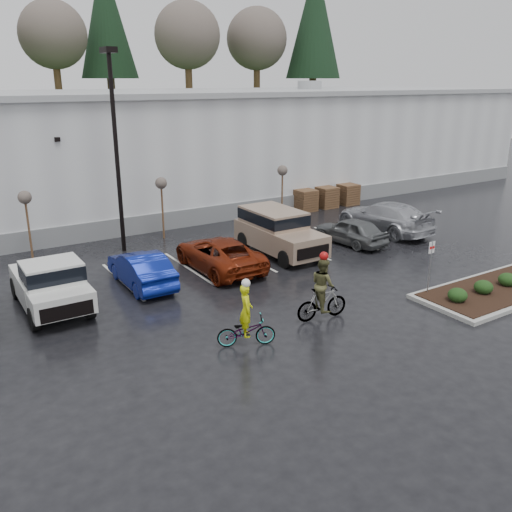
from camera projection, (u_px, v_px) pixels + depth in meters
ground at (356, 321)px, 18.59m from camera, size 120.00×120.00×0.00m
warehouse at (127, 148)px, 35.10m from camera, size 60.50×15.50×7.20m
wooded_ridge at (48, 131)px, 53.76m from camera, size 80.00×25.00×6.00m
lamppost at (115, 131)px, 24.41m from camera, size 0.50×1.00×9.22m
sapling_west at (25, 201)px, 24.09m from camera, size 0.60×0.60×3.20m
sapling_mid at (161, 186)px, 27.41m from camera, size 0.60×0.60×3.20m
sapling_east at (282, 173)px, 31.23m from camera, size 0.60×0.60×3.20m
pallet_stack_a at (305, 200)px, 33.94m from camera, size 1.20×1.20×1.35m
pallet_stack_b at (326, 197)px, 34.81m from camera, size 1.20×1.20×1.35m
pallet_stack_c at (348, 194)px, 35.73m from camera, size 1.20×1.20×1.35m
curb_island at (506, 288)px, 21.33m from camera, size 8.00×3.00×0.15m
mulch_bed at (507, 285)px, 21.30m from camera, size 7.60×2.60×0.04m
shrub_a at (458, 295)px, 19.70m from camera, size 0.70×0.70×0.52m
shrub_b at (483, 287)px, 20.46m from camera, size 0.70×0.70×0.52m
shrub_c at (508, 280)px, 21.22m from camera, size 0.70×0.70×0.52m
fire_lane_sign at (430, 261)px, 20.25m from camera, size 0.30×0.05×2.20m
pickup_white at (48, 281)px, 19.48m from camera, size 2.10×5.20×1.96m
car_blue at (141, 269)px, 21.57m from camera, size 1.50×4.25×1.40m
car_red at (219, 254)px, 23.42m from camera, size 2.38×5.11×1.42m
suv_tan at (280, 233)px, 25.43m from camera, size 2.20×5.10×2.06m
car_grey at (351, 231)px, 27.09m from camera, size 1.98×4.11×1.35m
car_far_silver at (384, 217)px, 29.19m from camera, size 2.62×5.81×1.65m
cyclist_hivis at (246, 325)px, 16.66m from camera, size 1.92×1.29×2.20m
cyclist_olive at (322, 295)px, 18.47m from camera, size 1.92×0.95×2.43m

